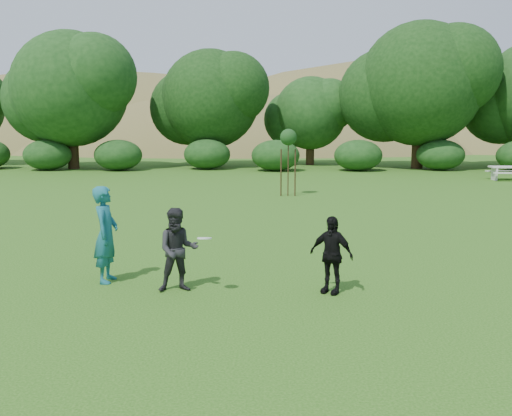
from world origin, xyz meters
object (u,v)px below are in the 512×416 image
(player_teal, at_px, (106,234))
(picnic_table, at_px, (507,171))
(player_grey, at_px, (178,250))
(player_black, at_px, (331,255))
(sapling, at_px, (288,139))

(player_teal, bearing_deg, picnic_table, -38.39)
(player_teal, height_order, picnic_table, player_teal)
(player_grey, bearing_deg, player_teal, 147.07)
(player_grey, relative_size, player_black, 1.09)
(player_black, distance_m, picnic_table, 23.66)
(sapling, bearing_deg, picnic_table, 29.81)
(player_grey, bearing_deg, picnic_table, 43.31)
(player_black, bearing_deg, player_grey, -149.77)
(player_teal, relative_size, picnic_table, 1.07)
(player_black, bearing_deg, player_teal, -157.24)
(player_grey, xyz_separation_m, picnic_table, (14.32, 20.68, -0.28))
(picnic_table, bearing_deg, player_grey, -124.69)
(player_grey, xyz_separation_m, player_black, (2.87, -0.02, -0.07))
(player_black, xyz_separation_m, picnic_table, (11.45, 20.70, -0.21))
(player_black, height_order, picnic_table, player_black)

